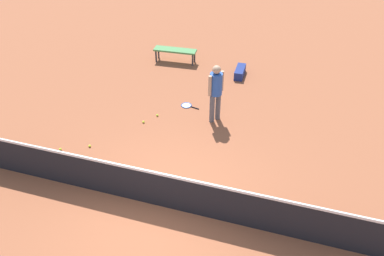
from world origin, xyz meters
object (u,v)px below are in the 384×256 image
object	(u,v)px
tennis_ball_baseline	(157,115)
equipment_bag	(240,71)
tennis_ball_by_net	(90,146)
tennis_ball_near_player	(143,122)
tennis_racket_near_player	(187,106)
courtside_bench	(175,51)
player_near_side	(216,89)
tennis_ball_midcourt	(60,149)

from	to	relation	value
tennis_ball_baseline	equipment_bag	distance (m)	3.59
tennis_ball_by_net	tennis_ball_baseline	size ratio (longest dim) A/B	1.00
tennis_ball_near_player	equipment_bag	xyz separation A→B (m)	(-2.02, -3.55, 0.11)
tennis_ball_near_player	tennis_ball_by_net	world-z (taller)	same
tennis_ball_baseline	equipment_bag	world-z (taller)	equipment_bag
tennis_ball_baseline	equipment_bag	xyz separation A→B (m)	(-1.77, -3.12, 0.11)
tennis_ball_near_player	equipment_bag	distance (m)	4.08
tennis_ball_by_net	equipment_bag	size ratio (longest dim) A/B	0.08
equipment_bag	tennis_ball_by_net	bearing A→B (deg)	59.41
tennis_racket_near_player	courtside_bench	distance (m)	2.99
tennis_racket_near_player	courtside_bench	size ratio (longest dim) A/B	0.40
player_near_side	equipment_bag	distance (m)	2.95
tennis_racket_near_player	tennis_ball_near_player	distance (m)	1.50
player_near_side	equipment_bag	xyz separation A→B (m)	(-0.16, -2.81, -0.87)
player_near_side	tennis_ball_by_net	size ratio (longest dim) A/B	25.76
tennis_ball_near_player	equipment_bag	world-z (taller)	equipment_bag
player_near_side	courtside_bench	bearing A→B (deg)	-54.12
tennis_ball_near_player	tennis_ball_baseline	world-z (taller)	same
courtside_bench	tennis_ball_baseline	bearing A→B (deg)	100.61
tennis_ball_by_net	tennis_ball_midcourt	size ratio (longest dim) A/B	1.00
tennis_racket_near_player	player_near_side	bearing A→B (deg)	154.41
tennis_racket_near_player	tennis_ball_near_player	world-z (taller)	tennis_ball_near_player
equipment_bag	tennis_racket_near_player	bearing A→B (deg)	64.53
tennis_ball_midcourt	player_near_side	bearing A→B (deg)	-144.03
tennis_ball_by_net	equipment_bag	xyz separation A→B (m)	(-2.93, -4.95, 0.11)
courtside_bench	tennis_ball_near_player	bearing A→B (deg)	95.81
player_near_side	tennis_ball_near_player	xyz separation A→B (m)	(1.86, 0.73, -0.98)
tennis_ball_by_net	equipment_bag	world-z (taller)	equipment_bag
player_near_side	tennis_ball_near_player	distance (m)	2.23
tennis_ball_baseline	courtside_bench	world-z (taller)	courtside_bench
tennis_ball_near_player	courtside_bench	xyz separation A→B (m)	(0.39, -3.85, 0.38)
player_near_side	tennis_ball_by_net	xyz separation A→B (m)	(2.77, 2.14, -0.98)
tennis_racket_near_player	tennis_ball_by_net	distance (m)	3.16
tennis_ball_by_net	courtside_bench	world-z (taller)	courtside_bench
player_near_side	tennis_ball_baseline	size ratio (longest dim) A/B	25.76
tennis_ball_baseline	courtside_bench	distance (m)	3.51
tennis_ball_by_net	tennis_ball_baseline	xyz separation A→B (m)	(-1.15, -1.83, 0.00)
tennis_racket_near_player	equipment_bag	world-z (taller)	equipment_bag
tennis_racket_near_player	tennis_ball_baseline	size ratio (longest dim) A/B	9.18
tennis_racket_near_player	courtside_bench	bearing A→B (deg)	-64.03
player_near_side	tennis_ball_midcourt	size ratio (longest dim) A/B	25.76
tennis_ball_baseline	equipment_bag	size ratio (longest dim) A/B	0.08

